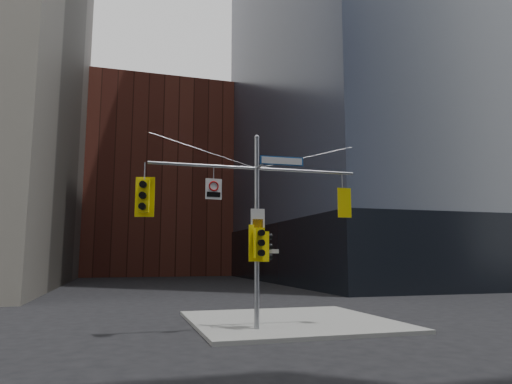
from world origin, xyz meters
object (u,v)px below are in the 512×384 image
traffic_light_west_arm (144,196)px  traffic_light_pole_front (259,243)px  traffic_light_east_arm (343,203)px  traffic_light_pole_side (265,247)px  regulatory_sign_arm (214,188)px  street_sign_blade (282,161)px  signal_assembly (257,210)px

traffic_light_west_arm → traffic_light_pole_front: size_ratio=1.06×
traffic_light_east_arm → traffic_light_pole_front: traffic_light_east_arm is taller
traffic_light_pole_side → traffic_light_east_arm: bearing=-95.9°
regulatory_sign_arm → traffic_light_west_arm: bearing=173.7°
traffic_light_west_arm → traffic_light_east_arm: size_ratio=1.21×
street_sign_blade → regulatory_sign_arm: (-2.64, -0.02, -1.18)m
signal_assembly → traffic_light_pole_front: 1.24m
signal_assembly → traffic_light_pole_side: 1.37m
traffic_light_east_arm → street_sign_blade: street_sign_blade is taller
signal_assembly → traffic_light_west_arm: size_ratio=5.68×
signal_assembly → regulatory_sign_arm: (-1.64, -0.02, 0.76)m
traffic_light_pole_side → regulatory_sign_arm: 2.87m
traffic_light_pole_front → regulatory_sign_arm: size_ratio=1.76×
traffic_light_east_arm → traffic_light_pole_side: size_ratio=1.05×
traffic_light_pole_side → signal_assembly: bearing=86.3°
signal_assembly → traffic_light_pole_side: (0.33, 0.01, -1.33)m
traffic_light_west_arm → regulatory_sign_arm: bearing=12.5°
traffic_light_west_arm → traffic_light_pole_front: traffic_light_west_arm is taller
traffic_light_west_arm → traffic_light_east_arm: 7.62m
signal_assembly → street_sign_blade: bearing=0.2°
signal_assembly → traffic_light_east_arm: 3.55m
signal_assembly → traffic_light_east_arm: signal_assembly is taller
street_sign_blade → traffic_light_east_arm: bearing=1.7°
signal_assembly → regulatory_sign_arm: signal_assembly is taller
signal_assembly → traffic_light_pole_front: (-0.00, -0.27, -1.21)m
traffic_light_west_arm → regulatory_sign_arm: size_ratio=1.85×
signal_assembly → regulatory_sign_arm: size_ratio=10.53×
traffic_light_west_arm → traffic_light_pole_side: size_ratio=1.28×
traffic_light_west_arm → traffic_light_pole_front: 4.40m
regulatory_sign_arm → traffic_light_pole_front: bearing=-14.0°
signal_assembly → traffic_light_west_arm: (-4.09, 0.01, 0.38)m
traffic_light_east_arm → traffic_light_pole_front: 3.88m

